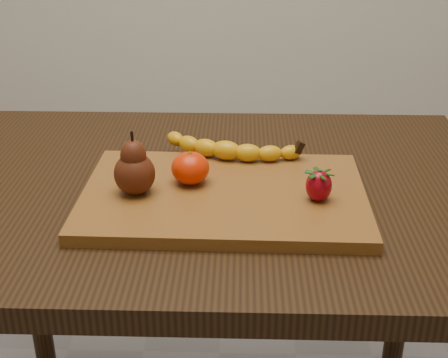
{
  "coord_description": "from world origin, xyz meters",
  "views": [
    {
      "loc": [
        0.06,
        -0.95,
        1.23
      ],
      "look_at": [
        0.03,
        -0.07,
        0.8
      ],
      "focal_mm": 50.0,
      "sensor_mm": 36.0,
      "label": 1
    }
  ],
  "objects_px": {
    "pear": "(134,163)",
    "table": "(209,232)",
    "cutting_board": "(224,196)",
    "mandarin": "(190,168)"
  },
  "relations": [
    {
      "from": "cutting_board",
      "to": "table",
      "type": "bearing_deg",
      "value": 114.44
    },
    {
      "from": "pear",
      "to": "cutting_board",
      "type": "bearing_deg",
      "value": 4.42
    },
    {
      "from": "table",
      "to": "cutting_board",
      "type": "relative_size",
      "value": 2.22
    },
    {
      "from": "cutting_board",
      "to": "mandarin",
      "type": "xyz_separation_m",
      "value": [
        -0.06,
        0.03,
        0.04
      ]
    },
    {
      "from": "table",
      "to": "mandarin",
      "type": "relative_size",
      "value": 16.16
    },
    {
      "from": "table",
      "to": "pear",
      "type": "height_order",
      "value": "pear"
    },
    {
      "from": "table",
      "to": "mandarin",
      "type": "distance_m",
      "value": 0.15
    },
    {
      "from": "table",
      "to": "mandarin",
      "type": "height_order",
      "value": "mandarin"
    },
    {
      "from": "mandarin",
      "to": "table",
      "type": "bearing_deg",
      "value": 56.6
    },
    {
      "from": "pear",
      "to": "table",
      "type": "bearing_deg",
      "value": 34.73
    }
  ]
}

